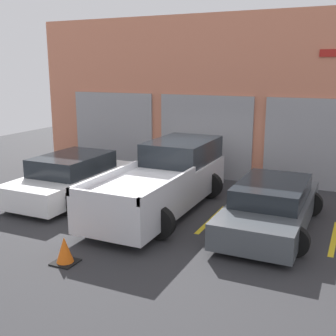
{
  "coord_description": "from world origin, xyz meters",
  "views": [
    {
      "loc": [
        4.75,
        -10.8,
        3.78
      ],
      "look_at": [
        0.0,
        -0.56,
        1.1
      ],
      "focal_mm": 45.0,
      "sensor_mm": 36.0,
      "label": 1
    }
  ],
  "objects": [
    {
      "name": "pickup_truck",
      "position": [
        0.0,
        -0.74,
        0.81
      ],
      "size": [
        2.36,
        5.55,
        1.73
      ],
      "color": "silver",
      "rests_on": "ground"
    },
    {
      "name": "parking_stripe_left",
      "position": [
        -1.47,
        -1.06,
        0.0
      ],
      "size": [
        0.12,
        2.2,
        0.01
      ],
      "primitive_type": "cube",
      "color": "gold",
      "rests_on": "ground"
    },
    {
      "name": "ground_plane",
      "position": [
        0.0,
        0.0,
        0.0
      ],
      "size": [
        28.0,
        28.0,
        0.0
      ],
      "primitive_type": "plane",
      "color": "#2D2D30"
    },
    {
      "name": "parking_stripe_far_left",
      "position": [
        -4.42,
        -1.06,
        0.0
      ],
      "size": [
        0.12,
        2.2,
        0.01
      ],
      "primitive_type": "cube",
      "color": "gold",
      "rests_on": "ground"
    },
    {
      "name": "parking_stripe_centre",
      "position": [
        1.47,
        -1.06,
        0.0
      ],
      "size": [
        0.12,
        2.2,
        0.01
      ],
      "primitive_type": "cube",
      "color": "gold",
      "rests_on": "ground"
    },
    {
      "name": "parking_stripe_right",
      "position": [
        4.42,
        -1.06,
        0.0
      ],
      "size": [
        0.12,
        2.2,
        0.01
      ],
      "primitive_type": "cube",
      "color": "gold",
      "rests_on": "ground"
    },
    {
      "name": "traffic_cone",
      "position": [
        -0.36,
        -4.66,
        0.25
      ],
      "size": [
        0.47,
        0.47,
        0.55
      ],
      "color": "black",
      "rests_on": "ground"
    },
    {
      "name": "sedan_white",
      "position": [
        -2.95,
        -1.03,
        0.61
      ],
      "size": [
        2.28,
        4.23,
        1.29
      ],
      "color": "white",
      "rests_on": "ground"
    },
    {
      "name": "sedan_side",
      "position": [
        2.95,
        -1.03,
        0.55
      ],
      "size": [
        2.17,
        4.36,
        1.15
      ],
      "color": "#474C51",
      "rests_on": "ground"
    },
    {
      "name": "shophouse_building",
      "position": [
        -0.01,
        3.28,
        2.72
      ],
      "size": [
        13.93,
        0.68,
        5.57
      ],
      "color": "#D17A5B",
      "rests_on": "ground"
    }
  ]
}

